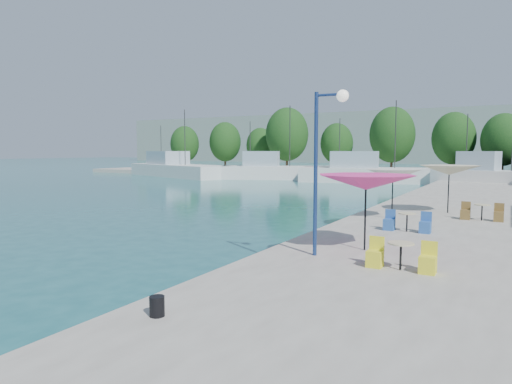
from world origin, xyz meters
The scene contains 22 objects.
quay_far centered at (-8.00, 67.00, 0.30)m, with size 90.00×16.00×0.60m, color gray.
hill_west centered at (-30.00, 160.00, 8.00)m, with size 180.00×40.00×16.00m, color gray.
trawler_01 centered at (-31.12, 55.69, 1.07)m, with size 21.43×12.61×10.20m.
trawler_02 centered at (-14.79, 56.45, 1.07)m, with size 15.82×8.95×10.20m.
trawler_03 centered at (-1.55, 56.81, 1.07)m, with size 19.36×8.96×10.20m.
trawler_04 centered at (11.42, 55.04, 1.07)m, with size 13.20×6.40×10.20m.
tree_01 centered at (-39.68, 68.72, 5.09)m, with size 5.26×5.26×7.79m.
tree_02 centered at (-32.36, 71.07, 5.46)m, with size 5.69×5.69×8.42m.
tree_03 centered at (-25.58, 71.96, 4.78)m, with size 4.90×4.90×7.26m.
tree_04 centered at (-18.77, 68.48, 6.48)m, with size 6.88×6.88×10.18m.
tree_05 centered at (-11.43, 71.39, 5.01)m, with size 5.16×5.16×7.64m.
tree_06 centered at (-2.49, 70.00, 6.19)m, with size 6.54×6.54×9.68m.
tree_07 centered at (5.81, 70.27, 5.56)m, with size 5.81×5.81×8.60m.
tree_08 centered at (11.89, 69.36, 5.29)m, with size 5.49×5.49×8.13m.
umbrella_pink centered at (8.86, 16.21, 2.82)m, with size 3.20×3.20×2.47m.
umbrella_white centered at (8.06, 23.65, 2.72)m, with size 2.63×2.63×2.37m.
umbrella_cream centered at (10.13, 27.23, 2.84)m, with size 3.04×3.04×2.49m.
cafe_table_01 centered at (10.42, 14.19, 0.89)m, with size 1.82×0.70×0.76m.
cafe_table_02 centered at (9.38, 20.40, 0.89)m, with size 1.82×0.70×0.76m.
cafe_table_03 centered at (11.84, 25.14, 0.89)m, with size 1.82×0.70×0.76m.
street_lamp centered at (8.04, 14.73, 4.09)m, with size 1.04×0.36×5.03m.
bollard centered at (7.00, 8.29, 0.80)m, with size 0.30×0.30×0.40m, color black.
Camera 1 is at (12.94, 1.66, 3.83)m, focal length 32.00 mm.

